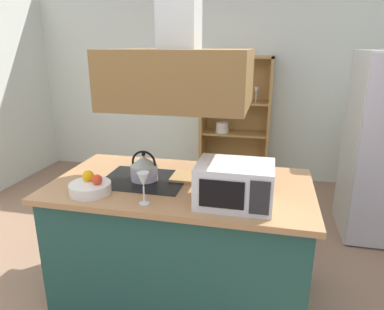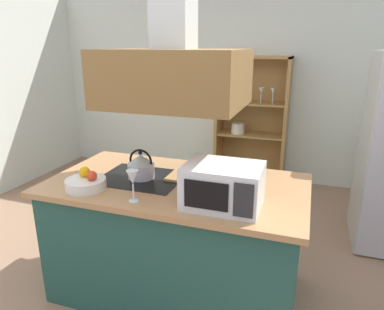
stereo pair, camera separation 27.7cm
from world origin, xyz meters
The scene contains 9 objects.
wall_back centered at (0.00, 3.00, 1.35)m, with size 6.00×0.12×2.70m, color silver.
kitchen_island centered at (-0.14, 0.31, 0.45)m, with size 1.83×1.00×0.90m.
range_hood centered at (-0.14, 0.31, 1.75)m, with size 0.90×0.70×1.25m.
dish_cabinet centered at (-0.02, 2.78, 0.75)m, with size 0.93×0.40×1.70m.
kettle centered at (-0.42, 0.31, 0.99)m, with size 0.20×0.20×0.22m.
cutting_board centered at (-0.06, 0.41, 0.91)m, with size 0.34×0.24×0.02m, color tan.
microwave centered at (0.26, 0.05, 1.03)m, with size 0.46×0.35×0.26m.
wine_glass_on_counter centered at (-0.28, -0.08, 1.05)m, with size 0.08×0.08×0.21m.
fruit_bowl centered at (-0.68, 0.01, 0.94)m, with size 0.27×0.27×0.14m.
Camera 2 is at (0.71, -1.84, 1.83)m, focal length 32.62 mm.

